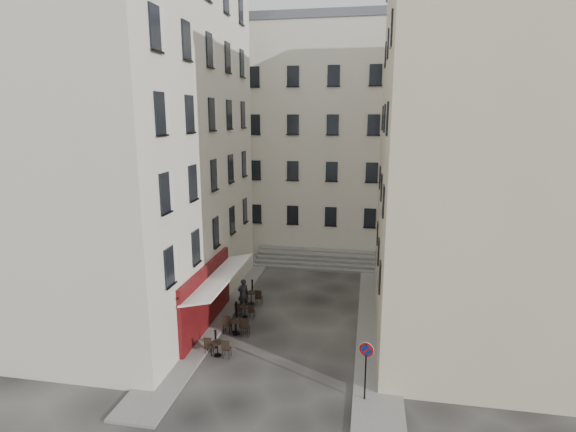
% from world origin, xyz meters
% --- Properties ---
extents(ground, '(90.00, 90.00, 0.00)m').
position_xyz_m(ground, '(0.00, 0.00, 0.00)').
color(ground, black).
rests_on(ground, ground).
extents(sidewalk_left, '(2.00, 22.00, 0.12)m').
position_xyz_m(sidewalk_left, '(-4.50, 4.00, 0.06)').
color(sidewalk_left, slate).
rests_on(sidewalk_left, ground).
extents(sidewalk_right, '(2.00, 18.00, 0.12)m').
position_xyz_m(sidewalk_right, '(4.50, 3.00, 0.06)').
color(sidewalk_right, slate).
rests_on(sidewalk_right, ground).
extents(building_left, '(12.20, 16.20, 20.60)m').
position_xyz_m(building_left, '(-10.50, 3.00, 10.31)').
color(building_left, beige).
rests_on(building_left, ground).
extents(building_right, '(12.20, 14.20, 18.60)m').
position_xyz_m(building_right, '(10.50, 3.50, 9.31)').
color(building_right, tan).
rests_on(building_right, ground).
extents(building_back, '(18.20, 10.20, 18.60)m').
position_xyz_m(building_back, '(-1.00, 19.00, 9.31)').
color(building_back, beige).
rests_on(building_back, ground).
extents(cafe_storefront, '(1.74, 7.30, 3.50)m').
position_xyz_m(cafe_storefront, '(-4.32, 1.00, 1.88)').
color(cafe_storefront, '#480A0D').
rests_on(cafe_storefront, ground).
extents(stone_steps, '(9.00, 3.15, 0.80)m').
position_xyz_m(stone_steps, '(0.00, 12.57, 0.40)').
color(stone_steps, slate).
rests_on(stone_steps, ground).
extents(bollard_near, '(0.12, 0.12, 0.98)m').
position_xyz_m(bollard_near, '(-3.25, -1.00, 0.53)').
color(bollard_near, black).
rests_on(bollard_near, ground).
extents(bollard_mid, '(0.12, 0.12, 0.98)m').
position_xyz_m(bollard_mid, '(-3.25, 2.50, 0.53)').
color(bollard_mid, black).
rests_on(bollard_mid, ground).
extents(bollard_far, '(0.12, 0.12, 0.98)m').
position_xyz_m(bollard_far, '(-3.25, 6.00, 0.53)').
color(bollard_far, black).
rests_on(bollard_far, ground).
extents(no_parking_sign, '(0.56, 0.22, 2.56)m').
position_xyz_m(no_parking_sign, '(3.96, -3.98, 1.81)').
color(no_parking_sign, black).
rests_on(no_parking_sign, ground).
extents(bistro_table_a, '(1.29, 0.61, 0.91)m').
position_xyz_m(bistro_table_a, '(-2.90, -1.69, 0.46)').
color(bistro_table_a, black).
rests_on(bistro_table_a, ground).
extents(bistro_table_b, '(1.43, 0.67, 1.00)m').
position_xyz_m(bistro_table_b, '(-2.65, 0.53, 0.51)').
color(bistro_table_b, black).
rests_on(bistro_table_b, ground).
extents(bistro_table_c, '(1.30, 0.61, 0.91)m').
position_xyz_m(bistro_table_c, '(-2.77, 0.71, 0.47)').
color(bistro_table_c, black).
rests_on(bistro_table_c, ground).
extents(bistro_table_d, '(1.15, 0.54, 0.81)m').
position_xyz_m(bistro_table_d, '(-2.77, 2.60, 0.41)').
color(bistro_table_d, black).
rests_on(bistro_table_d, ground).
extents(bistro_table_e, '(1.36, 0.64, 0.96)m').
position_xyz_m(bistro_table_e, '(-2.89, 4.44, 0.49)').
color(bistro_table_e, black).
rests_on(bistro_table_e, ground).
extents(pedestrian, '(0.79, 0.72, 1.82)m').
position_xyz_m(pedestrian, '(-3.20, 3.76, 0.91)').
color(pedestrian, black).
rests_on(pedestrian, ground).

